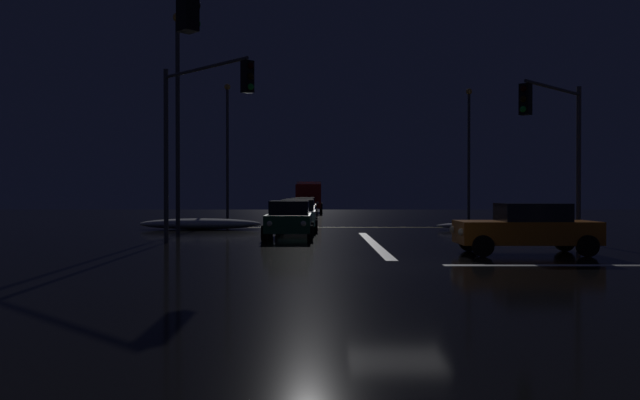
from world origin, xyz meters
TOP-DOWN VIEW (x-y plane):
  - ground at (0.00, 0.00)m, footprint 120.00×120.00m
  - stop_line_north at (0.00, 7.49)m, footprint 0.35×12.75m
  - centre_line_ns at (0.00, 19.09)m, footprint 22.00×0.15m
  - snow_bank_left_curb at (-8.29, 17.08)m, footprint 6.39×1.50m
  - snow_bank_right_curb at (8.29, 16.42)m, footprint 8.56×1.50m
  - sedan_green at (-3.29, 10.07)m, footprint 2.02×4.33m
  - sedan_white at (-3.13, 15.70)m, footprint 2.02×4.33m
  - sedan_silver at (-3.23, 21.60)m, footprint 2.02×4.33m
  - sedan_gray at (-3.26, 28.34)m, footprint 2.02×4.33m
  - sedan_blue at (-3.22, 34.88)m, footprint 2.02×4.33m
  - sedan_red at (-3.27, 41.06)m, footprint 2.02×4.33m
  - box_truck at (-3.10, 47.88)m, footprint 2.68×8.28m
  - sedan_orange_crossing at (4.41, 3.19)m, footprint 4.33×2.02m
  - traffic_signal_sw at (-6.45, -6.45)m, footprint 3.70×3.70m
  - traffic_signal_ne at (6.57, 6.57)m, footprint 3.31×3.31m
  - traffic_signal_nw at (-6.42, 6.42)m, footprint 3.83×3.83m
  - streetlamp_right_far at (8.59, 29.09)m, footprint 0.44×0.44m
  - streetlamp_left_far at (-8.59, 29.09)m, footprint 0.44×0.44m
  - streetlamp_left_near at (-8.59, 13.09)m, footprint 0.44×0.44m

SIDE VIEW (x-z plane):
  - ground at x=0.00m, z-range -0.10..0.00m
  - stop_line_north at x=0.00m, z-range 0.00..0.01m
  - centre_line_ns at x=0.00m, z-range 0.00..0.01m
  - snow_bank_right_curb at x=8.29m, z-range 0.00..0.44m
  - snow_bank_left_curb at x=-8.29m, z-range 0.00..0.57m
  - sedan_green at x=-3.29m, z-range 0.02..1.59m
  - sedan_white at x=-3.13m, z-range 0.02..1.59m
  - sedan_silver at x=-3.23m, z-range 0.02..1.59m
  - sedan_gray at x=-3.26m, z-range 0.02..1.59m
  - sedan_blue at x=-3.22m, z-range 0.02..1.59m
  - sedan_red at x=-3.27m, z-range 0.02..1.59m
  - sedan_orange_crossing at x=4.41m, z-range 0.02..1.59m
  - box_truck at x=-3.10m, z-range 0.17..3.25m
  - traffic_signal_ne at x=6.57m, z-range 1.15..7.11m
  - traffic_signal_sw at x=-6.45m, z-range 1.25..7.63m
  - traffic_signal_nw at x=-6.42m, z-range 1.29..7.92m
  - streetlamp_right_far at x=8.59m, z-range 0.69..10.05m
  - streetlamp_left_far at x=-8.59m, z-range 0.70..10.39m
  - streetlamp_left_near at x=-8.59m, z-range 0.71..10.94m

